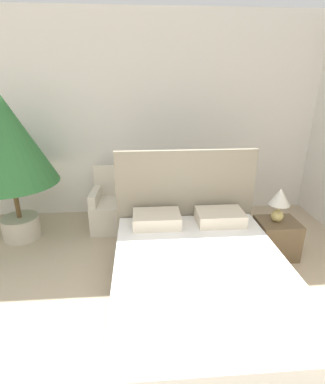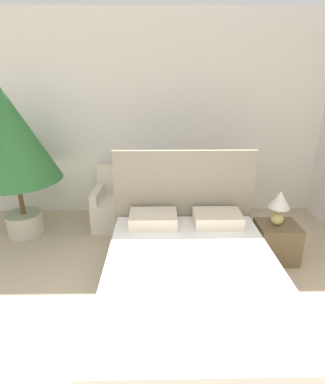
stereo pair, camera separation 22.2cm
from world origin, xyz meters
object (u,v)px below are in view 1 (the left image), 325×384
bed (200,280)px  table_lamp (279,200)px  armchair_near_window_left (114,209)px  potted_palm (5,142)px  nightstand (276,238)px  side_table (144,211)px  armchair_near_window_right (173,208)px

bed → table_lamp: 1.38m
armchair_near_window_left → potted_palm: (-1.23, -0.22, 1.04)m
bed → table_lamp: bearing=36.3°
bed → armchair_near_window_left: 1.90m
armchair_near_window_left → potted_palm: potted_palm is taller
armchair_near_window_left → nightstand: armchair_near_window_left is taller
nightstand → side_table: bearing=151.6°
armchair_near_window_left → nightstand: size_ratio=1.82×
bed → armchair_near_window_left: (-0.91, 1.67, -0.02)m
armchair_near_window_right → armchair_near_window_left: bearing=-179.5°
table_lamp → side_table: bearing=151.4°
armchair_near_window_right → nightstand: 1.46m
nightstand → armchair_near_window_right: bearing=141.6°
armchair_near_window_left → armchair_near_window_right: (0.84, 0.00, 0.00)m
potted_palm → nightstand: 3.46m
armchair_near_window_right → potted_palm: 2.33m
armchair_near_window_right → nightstand: (1.14, -0.91, -0.04)m
table_lamp → armchair_near_window_left: bearing=155.4°
armchair_near_window_right → nightstand: size_ratio=1.82×
potted_palm → side_table: size_ratio=3.83×
bed → potted_palm: (-2.14, 1.45, 1.02)m
side_table → armchair_near_window_right: bearing=8.1°
nightstand → table_lamp: bearing=165.0°
armchair_near_window_left → potted_palm: size_ratio=0.44×
table_lamp → nightstand: bearing=-15.0°
potted_palm → armchair_near_window_right: bearing=6.0°
bed → nightstand: size_ratio=4.59×
armchair_near_window_right → side_table: (-0.42, -0.06, -0.02)m
side_table → table_lamp: bearing=-28.6°
table_lamp → side_table: table_lamp is taller
armchair_near_window_right → side_table: bearing=-171.3°
armchair_near_window_left → nightstand: bearing=-21.7°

